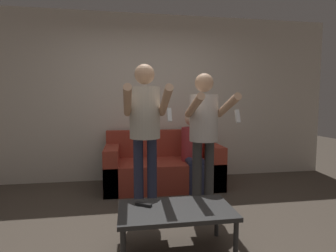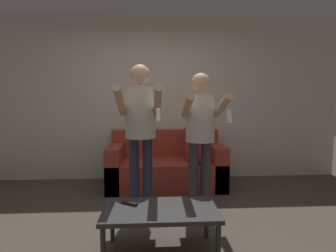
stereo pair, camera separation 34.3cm
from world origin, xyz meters
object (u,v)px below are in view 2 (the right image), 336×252
couch (166,167)px  person_seated (196,147)px  coffee_table (161,213)px  person_standing_left (140,121)px  person_standing_right (200,127)px  remote_on_table (130,203)px

couch → person_seated: 0.58m
person_seated → coffee_table: size_ratio=1.20×
couch → person_standing_left: (-0.34, -1.03, 0.78)m
person_standing_right → remote_on_table: 1.17m
person_standing_left → remote_on_table: size_ratio=11.66×
person_standing_right → remote_on_table: (-0.74, -0.68, -0.60)m
person_standing_left → person_standing_right: (0.67, -0.00, -0.06)m
person_seated → coffee_table: (-0.57, -1.63, -0.28)m
couch → person_standing_left: 1.34m
coffee_table → couch: bearing=85.6°
couch → coffee_table: 1.82m
person_standing_right → remote_on_table: size_ratio=11.05×
couch → person_seated: (0.43, -0.18, 0.35)m
person_standing_right → person_seated: bearing=83.8°
person_standing_left → person_seated: person_standing_left is taller
person_standing_left → person_seated: bearing=47.9°
couch → person_standing_left: bearing=-108.0°
remote_on_table → coffee_table: bearing=-20.1°
couch → person_seated: bearing=-23.3°
person_standing_right → person_standing_left: bearing=180.0°
couch → person_seated: person_seated is taller
person_standing_right → couch: bearing=108.1°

